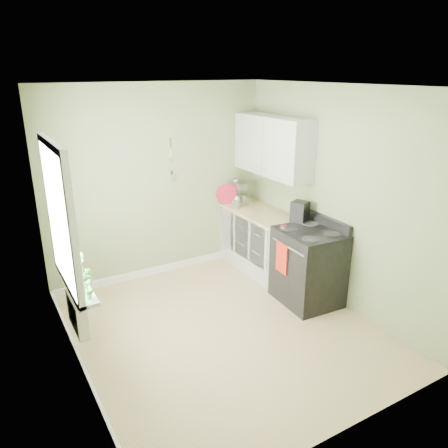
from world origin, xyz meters
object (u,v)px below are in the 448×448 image
kettle (237,203)px  coffee_maker (300,214)px  stove (308,266)px  stand_mixer (240,193)px

kettle → coffee_maker: bearing=-70.4°
stove → stand_mixer: (-0.04, 1.58, 0.58)m
stove → stand_mixer: 1.69m
stand_mixer → coffee_maker: bearing=-81.9°
stove → kettle: (-0.23, 1.37, 0.52)m
stove → coffee_maker: bearing=71.3°
stove → stand_mixer: size_ratio=2.91×
stove → kettle: bearing=99.5°
coffee_maker → stove: bearing=-108.7°
kettle → coffee_maker: 1.06m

